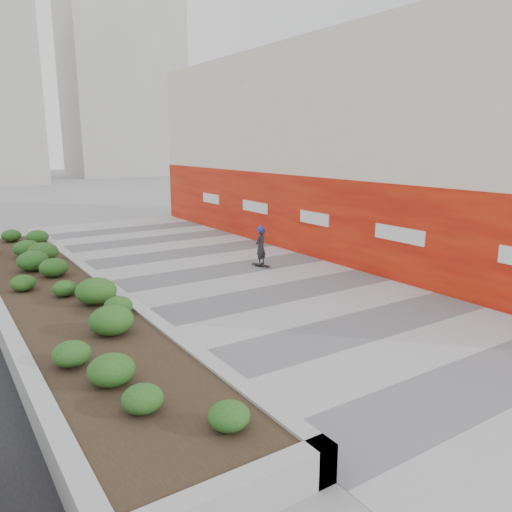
% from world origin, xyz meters
% --- Properties ---
extents(ground, '(160.00, 160.00, 0.00)m').
position_xyz_m(ground, '(0.00, 0.00, 0.00)').
color(ground, gray).
rests_on(ground, ground).
extents(walkway, '(8.00, 36.00, 0.01)m').
position_xyz_m(walkway, '(0.00, 3.00, 0.01)').
color(walkway, '#A8A8AD').
rests_on(walkway, ground).
extents(building, '(6.04, 24.08, 8.00)m').
position_xyz_m(building, '(6.98, 8.98, 3.98)').
color(building, beige).
rests_on(building, ground).
extents(planter, '(3.00, 18.00, 0.90)m').
position_xyz_m(planter, '(-5.50, 7.00, 0.42)').
color(planter, '#9E9EA0').
rests_on(planter, ground).
extents(distant_bldg_north_r, '(14.00, 10.00, 24.00)m').
position_xyz_m(distant_bldg_north_r, '(15.00, 60.00, 12.00)').
color(distant_bldg_north_r, '#ADAAA3').
rests_on(distant_bldg_north_r, ground).
extents(manhole_cover, '(0.44, 0.44, 0.01)m').
position_xyz_m(manhole_cover, '(0.50, 3.00, 0.00)').
color(manhole_cover, '#595654').
rests_on(manhole_cover, ground).
extents(skateboarder, '(0.55, 0.75, 1.44)m').
position_xyz_m(skateboarder, '(1.50, 7.92, 0.73)').
color(skateboarder, beige).
rests_on(skateboarder, ground).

